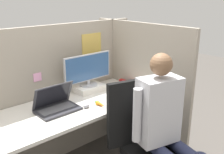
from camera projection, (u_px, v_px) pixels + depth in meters
cubicle_panel_back at (52, 96)px, 2.75m from camera, size 2.18×0.05×1.48m
cubicle_panel_right at (139, 88)px, 2.98m from camera, size 0.04×1.35×1.48m
desk at (73, 122)px, 2.53m from camera, size 1.68×0.71×0.76m
paper_box at (89, 88)px, 2.85m from camera, size 0.32×0.23×0.06m
monitor at (88, 69)px, 2.78m from camera, size 0.59×0.19×0.34m
laptop at (56, 105)px, 2.36m from camera, size 0.38×0.25×0.24m
mouse at (86, 106)px, 2.42m from camera, size 0.06×0.04×0.04m
stapler at (125, 83)px, 3.02m from camera, size 0.04×0.16×0.05m
carrot_toy at (101, 104)px, 2.45m from camera, size 0.04×0.14×0.04m
office_chair at (145, 141)px, 2.28m from camera, size 0.57×0.61×1.08m
person at (165, 123)px, 2.12m from camera, size 0.47×0.51×1.34m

